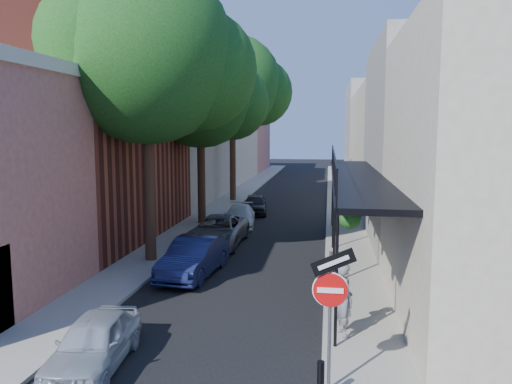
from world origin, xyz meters
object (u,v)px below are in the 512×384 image
(oak_near, at_px, (159,59))
(parked_car_d, at_px, (240,216))
(pedestrian, at_px, (344,299))
(oak_far, at_px, (239,86))
(oak_mid, at_px, (208,95))
(parked_car_c, at_px, (218,231))
(sign_post, at_px, (331,296))
(parked_car_a, at_px, (94,342))
(bollard, at_px, (321,382))
(parked_car_e, at_px, (255,204))
(parked_car_b, at_px, (194,257))

(oak_near, relative_size, parked_car_d, 2.97)
(pedestrian, bearing_deg, oak_far, -7.90)
(oak_mid, xyz_separation_m, oak_far, (0.06, 9.04, 1.20))
(oak_near, bearing_deg, parked_car_c, 62.20)
(sign_post, bearing_deg, parked_car_a, 175.18)
(bollard, bearing_deg, pedestrian, 81.00)
(bollard, relative_size, parked_car_c, 0.17)
(bollard, distance_m, oak_near, 13.78)
(parked_car_a, xyz_separation_m, parked_car_e, (0.55, 20.39, 0.03))
(oak_near, bearing_deg, sign_post, -54.91)
(parked_car_c, bearing_deg, oak_far, 96.97)
(parked_car_c, bearing_deg, parked_car_e, 87.95)
(sign_post, height_order, parked_car_e, sign_post)
(bollard, xyz_separation_m, oak_far, (-6.35, 26.77, 7.74))
(bollard, relative_size, pedestrian, 0.43)
(parked_car_d, bearing_deg, bollard, -81.93)
(sign_post, xyz_separation_m, oak_far, (-6.51, 26.30, 6.22))
(oak_near, height_order, pedestrian, oak_near)
(sign_post, xyz_separation_m, oak_mid, (-6.58, 17.26, 5.02))
(parked_car_a, relative_size, parked_car_d, 0.88)
(parked_car_e, xyz_separation_m, pedestrian, (4.91, -18.09, 0.44))
(oak_mid, relative_size, parked_car_b, 2.46)
(sign_post, xyz_separation_m, parked_car_a, (-5.10, 0.43, -1.46))
(oak_near, relative_size, oak_mid, 1.12)
(oak_near, relative_size, oak_far, 0.96)
(bollard, relative_size, parked_car_a, 0.24)
(oak_near, distance_m, pedestrian, 11.71)
(bollard, height_order, parked_car_b, parked_car_b)
(sign_post, height_order, oak_far, oak_far)
(pedestrian, bearing_deg, sign_post, 148.59)
(oak_near, bearing_deg, parked_car_e, 80.32)
(oak_far, height_order, parked_car_d, oak_far)
(bollard, distance_m, parked_car_c, 13.58)
(parked_car_d, relative_size, parked_car_e, 1.08)
(parked_car_b, xyz_separation_m, parked_car_e, (0.22, 13.35, -0.08))
(sign_post, relative_size, parked_car_b, 0.72)
(oak_near, distance_m, parked_car_e, 13.77)
(bollard, bearing_deg, parked_car_d, 105.01)
(oak_far, bearing_deg, parked_car_d, -79.73)
(oak_far, height_order, parked_car_c, oak_far)
(parked_car_b, bearing_deg, parked_car_c, 97.52)
(sign_post, relative_size, parked_car_c, 0.63)
(parked_car_a, xyz_separation_m, parked_car_d, (0.31, 16.39, -0.02))
(pedestrian, bearing_deg, parked_car_b, 23.11)
(parked_car_d, distance_m, parked_car_e, 4.00)
(bollard, bearing_deg, parked_car_c, 110.80)
(sign_post, xyz_separation_m, parked_car_e, (-4.56, 20.82, -1.43))
(parked_car_b, xyz_separation_m, parked_car_d, (-0.02, 9.35, -0.12))
(parked_car_a, relative_size, parked_car_b, 0.82)
(oak_far, distance_m, parked_car_c, 16.07)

